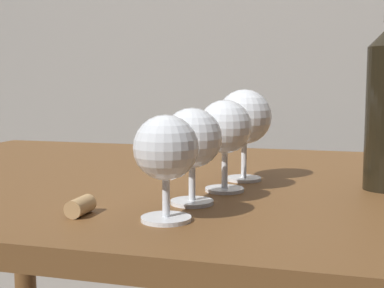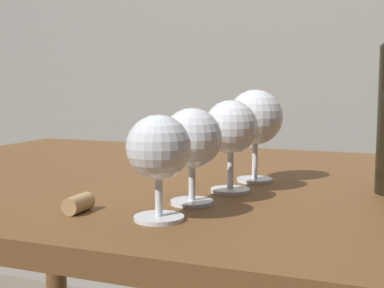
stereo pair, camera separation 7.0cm
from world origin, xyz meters
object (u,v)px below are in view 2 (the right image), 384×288
object	(u,v)px
wine_glass_port	(231,130)
wine_glass_pinot	(255,119)
wine_glass_cabernet	(192,140)
cork	(78,204)
wine_glass_merlot	(159,150)

from	to	relation	value
wine_glass_port	wine_glass_pinot	xyz separation A→B (m)	(0.01, 0.09, 0.01)
wine_glass_cabernet	wine_glass_port	world-z (taller)	wine_glass_port
wine_glass_cabernet	wine_glass_port	xyz separation A→B (m)	(0.02, 0.09, 0.01)
wine_glass_cabernet	wine_glass_port	bearing A→B (deg)	75.89
wine_glass_port	cork	distance (m)	0.25
cork	wine_glass_pinot	bearing A→B (deg)	62.34
wine_glass_cabernet	cork	distance (m)	0.16
wine_glass_pinot	wine_glass_merlot	bearing A→B (deg)	-98.21
wine_glass_port	wine_glass_pinot	bearing A→B (deg)	83.08
wine_glass_cabernet	cork	world-z (taller)	wine_glass_cabernet
wine_glass_port	cork	world-z (taller)	wine_glass_port
wine_glass_pinot	cork	bearing A→B (deg)	-117.66
wine_glass_cabernet	wine_glass_pinot	bearing A→B (deg)	79.46
wine_glass_port	cork	xyz separation A→B (m)	(-0.14, -0.19, -0.08)
wine_glass_cabernet	wine_glass_pinot	size ratio (longest dim) A/B	0.86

